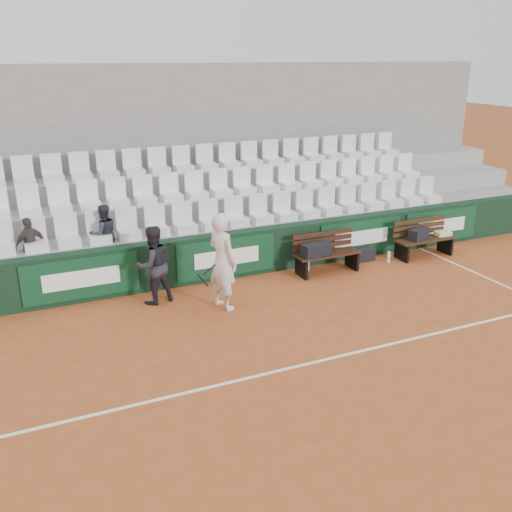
{
  "coord_description": "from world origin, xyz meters",
  "views": [
    {
      "loc": [
        -4.29,
        -6.85,
        4.59
      ],
      "look_at": [
        -0.15,
        2.4,
        1.0
      ],
      "focal_mm": 40.0,
      "sensor_mm": 36.0,
      "label": 1
    }
  ],
  "objects": [
    {
      "name": "seat_row_mid",
      "position": [
        0.0,
        5.4,
        1.77
      ],
      "size": [
        11.9,
        0.44,
        0.63
      ],
      "primitive_type": "cube",
      "color": "white",
      "rests_on": "grandstand_tier_mid"
    },
    {
      "name": "tennis_player",
      "position": [
        -0.77,
        2.55,
        0.94
      ],
      "size": [
        0.83,
        0.8,
        1.88
      ],
      "color": "silver",
      "rests_on": "ground"
    },
    {
      "name": "bench_left",
      "position": [
        2.01,
        3.34,
        0.23
      ],
      "size": [
        1.5,
        0.56,
        0.45
      ],
      "primitive_type": "cube",
      "color": "#361A10",
      "rests_on": "ground"
    },
    {
      "name": "sports_bag_left",
      "position": [
        1.68,
        3.3,
        0.59
      ],
      "size": [
        0.68,
        0.36,
        0.28
      ],
      "primitive_type": "cube",
      "rotation": [
        0.0,
        0.0,
        0.13
      ],
      "color": "black",
      "rests_on": "bench_left"
    },
    {
      "name": "grandstand_tier_mid",
      "position": [
        0.0,
        5.58,
        0.72
      ],
      "size": [
        18.0,
        0.95,
        1.45
      ],
      "primitive_type": "cube",
      "color": "#979694",
      "rests_on": "ground"
    },
    {
      "name": "water_bottle_far",
      "position": [
        3.65,
        3.31,
        0.13
      ],
      "size": [
        0.07,
        0.07,
        0.27
      ],
      "primitive_type": "cylinder",
      "color": "silver",
      "rests_on": "ground"
    },
    {
      "name": "spectator_b",
      "position": [
        -4.0,
        4.5,
        1.55
      ],
      "size": [
        0.7,
        0.51,
        1.1
      ],
      "primitive_type": "imported",
      "rotation": [
        0.0,
        0.0,
        3.57
      ],
      "color": "#37312C",
      "rests_on": "grandstand_tier_front"
    },
    {
      "name": "seat_row_back",
      "position": [
        0.0,
        6.35,
        2.21
      ],
      "size": [
        11.9,
        0.44,
        0.63
      ],
      "primitive_type": "cube",
      "color": "silver",
      "rests_on": "grandstand_tier_back"
    },
    {
      "name": "seat_row_front",
      "position": [
        0.0,
        4.45,
        1.31
      ],
      "size": [
        11.9,
        0.44,
        0.63
      ],
      "primitive_type": "cube",
      "color": "silver",
      "rests_on": "grandstand_tier_front"
    },
    {
      "name": "grandstand_tier_front",
      "position": [
        0.0,
        4.62,
        0.5
      ],
      "size": [
        18.0,
        0.95,
        1.0
      ],
      "primitive_type": "cube",
      "color": "gray",
      "rests_on": "ground"
    },
    {
      "name": "court_baseline",
      "position": [
        0.0,
        0.0,
        0.0
      ],
      "size": [
        18.0,
        0.06,
        0.01
      ],
      "primitive_type": "cube",
      "color": "white",
      "rests_on": "ground"
    },
    {
      "name": "sports_bag_ground",
      "position": [
        3.19,
        3.68,
        0.15
      ],
      "size": [
        0.5,
        0.3,
        0.3
      ],
      "primitive_type": "cube",
      "rotation": [
        0.0,
        0.0,
        0.0
      ],
      "color": "black",
      "rests_on": "ground"
    },
    {
      "name": "water_bottle_near",
      "position": [
        1.66,
        3.6,
        0.12
      ],
      "size": [
        0.07,
        0.07,
        0.23
      ],
      "primitive_type": "cylinder",
      "color": "silver",
      "rests_on": "ground"
    },
    {
      "name": "ball_kid",
      "position": [
        -1.91,
        3.32,
        0.77
      ],
      "size": [
        0.87,
        0.75,
        1.55
      ],
      "primitive_type": "imported",
      "rotation": [
        0.0,
        0.0,
        3.38
      ],
      "color": "black",
      "rests_on": "ground"
    },
    {
      "name": "sports_bag_right",
      "position": [
        4.5,
        3.35,
        0.58
      ],
      "size": [
        0.6,
        0.42,
        0.25
      ],
      "primitive_type": "cube",
      "rotation": [
        0.0,
        0.0,
        0.35
      ],
      "color": "black",
      "rests_on": "bench_right"
    },
    {
      "name": "ground",
      "position": [
        0.0,
        0.0,
        0.0
      ],
      "size": [
        80.0,
        80.0,
        0.0
      ],
      "primitive_type": "plane",
      "color": "#AB5126",
      "rests_on": "ground"
    },
    {
      "name": "towel",
      "position": [
        5.23,
        3.34,
        0.5
      ],
      "size": [
        0.38,
        0.29,
        0.1
      ],
      "primitive_type": "cube",
      "rotation": [
        0.0,
        0.0,
        -0.07
      ],
      "color": "beige",
      "rests_on": "bench_right"
    },
    {
      "name": "grandstand_tier_back",
      "position": [
        0.0,
        6.53,
        0.95
      ],
      "size": [
        18.0,
        0.95,
        1.9
      ],
      "primitive_type": "cube",
      "color": "#979795",
      "rests_on": "ground"
    },
    {
      "name": "grandstand_rear_wall",
      "position": [
        0.0,
        7.15,
        2.2
      ],
      "size": [
        18.0,
        0.3,
        4.4
      ],
      "primitive_type": "cube",
      "color": "gray",
      "rests_on": "ground"
    },
    {
      "name": "spectator_c",
      "position": [
        -2.59,
        4.5,
        1.61
      ],
      "size": [
        0.65,
        0.54,
        1.21
      ],
      "primitive_type": "imported",
      "rotation": [
        0.0,
        0.0,
        3.28
      ],
      "color": "#212632",
      "rests_on": "grandstand_tier_front"
    },
    {
      "name": "back_barrier",
      "position": [
        0.07,
        3.99,
        0.5
      ],
      "size": [
        18.0,
        0.34,
        1.0
      ],
      "color": "black",
      "rests_on": "ground"
    },
    {
      "name": "bench_right",
      "position": [
        4.67,
        3.31,
        0.23
      ],
      "size": [
        1.5,
        0.56,
        0.45
      ],
      "primitive_type": "cube",
      "color": "#372110",
      "rests_on": "ground"
    }
  ]
}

